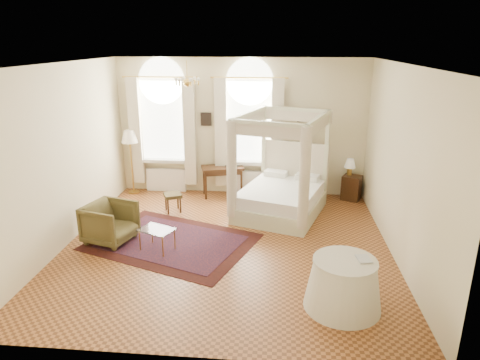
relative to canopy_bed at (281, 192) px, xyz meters
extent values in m
plane|color=#A35F2F|center=(-0.99, -1.63, -0.51)|extent=(6.00, 6.00, 0.00)
plane|color=beige|center=(-0.99, 1.37, 1.14)|extent=(6.00, 0.00, 6.00)
plane|color=beige|center=(-0.99, -4.63, 1.14)|extent=(6.00, 0.00, 6.00)
plane|color=beige|center=(-3.99, -1.63, 1.14)|extent=(0.00, 6.00, 6.00)
plane|color=beige|center=(2.01, -1.63, 1.14)|extent=(0.00, 6.00, 6.00)
plane|color=white|center=(-0.99, -1.63, 2.79)|extent=(6.00, 6.00, 0.00)
cube|color=white|center=(-2.89, 1.34, 1.29)|extent=(1.10, 0.04, 1.90)
cylinder|color=white|center=(-2.89, 1.34, 2.24)|extent=(1.10, 0.04, 1.10)
cube|color=white|center=(-2.89, 1.25, 0.30)|extent=(1.32, 0.24, 0.08)
cube|color=beige|center=(-3.56, 1.17, 1.04)|extent=(0.28, 0.14, 2.60)
cube|color=beige|center=(-2.22, 1.17, 1.04)|extent=(0.28, 0.14, 2.60)
cube|color=white|center=(-2.89, 1.27, -0.21)|extent=(1.00, 0.12, 0.58)
cube|color=white|center=(-0.79, 1.34, 1.29)|extent=(1.10, 0.04, 1.90)
cylinder|color=white|center=(-0.79, 1.34, 2.24)|extent=(1.10, 0.04, 1.10)
cube|color=white|center=(-0.79, 1.25, 0.30)|extent=(1.32, 0.24, 0.08)
cube|color=beige|center=(-1.46, 1.17, 1.04)|extent=(0.28, 0.14, 2.60)
cube|color=beige|center=(-0.12, 1.17, 1.04)|extent=(0.28, 0.14, 2.60)
cube|color=white|center=(-0.79, 1.27, -0.21)|extent=(1.00, 0.12, 0.58)
cylinder|color=gold|center=(-1.89, -0.43, 2.59)|extent=(0.02, 0.02, 0.40)
sphere|color=gold|center=(-1.89, -0.43, 2.37)|extent=(0.16, 0.16, 0.16)
sphere|color=beige|center=(-1.67, -0.43, 2.44)|extent=(0.07, 0.07, 0.07)
sphere|color=beige|center=(-1.78, -0.24, 2.44)|extent=(0.07, 0.07, 0.07)
sphere|color=beige|center=(-2.00, -0.24, 2.44)|extent=(0.07, 0.07, 0.07)
sphere|color=beige|center=(-2.11, -0.43, 2.44)|extent=(0.07, 0.07, 0.07)
sphere|color=beige|center=(-2.00, -0.62, 2.44)|extent=(0.07, 0.07, 0.07)
sphere|color=beige|center=(-1.78, -0.62, 2.44)|extent=(0.07, 0.07, 0.07)
cube|color=black|center=(-1.84, 1.34, 1.34)|extent=(0.26, 0.03, 0.32)
cube|color=black|center=(0.46, 1.34, 1.44)|extent=(0.22, 0.03, 0.26)
cube|color=beige|center=(0.00, 0.01, -0.33)|extent=(2.15, 2.40, 0.34)
cube|color=white|center=(0.00, 0.01, -0.03)|extent=(2.03, 2.28, 0.27)
cube|color=beige|center=(0.30, 0.92, 0.35)|extent=(1.56, 0.57, 1.14)
cube|color=beige|center=(-0.42, 1.14, 0.59)|extent=(0.11, 0.11, 2.18)
cube|color=beige|center=(1.01, 0.67, 0.59)|extent=(0.11, 0.11, 2.18)
cube|color=beige|center=(-1.00, -0.65, 0.59)|extent=(0.11, 0.11, 2.18)
cube|color=beige|center=(0.42, -1.11, 0.59)|extent=(0.11, 0.11, 2.18)
cube|color=beige|center=(0.30, 0.91, 1.68)|extent=(1.56, 0.57, 0.08)
cube|color=beige|center=(-0.29, -0.88, 1.68)|extent=(1.56, 0.57, 0.08)
cube|color=beige|center=(-0.71, 0.25, 1.68)|extent=(0.69, 1.92, 0.08)
cube|color=beige|center=(0.72, -0.22, 1.68)|extent=(0.69, 1.92, 0.08)
cube|color=beige|center=(0.30, 0.91, 1.55)|extent=(1.60, 0.56, 0.27)
cube|color=beige|center=(-0.29, -0.88, 1.55)|extent=(1.60, 0.56, 0.27)
cube|color=beige|center=(-0.71, 0.25, 1.55)|extent=(0.67, 1.96, 0.27)
cube|color=beige|center=(0.72, -0.22, 1.55)|extent=(0.67, 1.96, 0.27)
cylinder|color=beige|center=(-1.00, -0.65, 0.68)|extent=(0.21, 0.21, 1.99)
cylinder|color=beige|center=(0.42, -1.11, 0.68)|extent=(0.21, 0.21, 1.99)
cube|color=#38200F|center=(1.70, 1.07, -0.21)|extent=(0.54, 0.52, 0.59)
cylinder|color=gold|center=(1.64, 1.15, 0.19)|extent=(0.12, 0.12, 0.19)
cone|color=beige|center=(1.64, 1.15, 0.38)|extent=(0.27, 0.27, 0.21)
cube|color=#38200F|center=(-1.42, 1.07, 0.21)|extent=(1.10, 0.77, 0.06)
cube|color=#38200F|center=(-1.42, 1.07, 0.12)|extent=(0.97, 0.65, 0.10)
cylinder|color=#38200F|center=(-1.90, 1.14, -0.16)|extent=(0.05, 0.05, 0.69)
cylinder|color=#38200F|center=(-1.06, 1.38, -0.16)|extent=(0.05, 0.05, 0.69)
cylinder|color=#38200F|center=(-1.79, 0.76, -0.16)|extent=(0.05, 0.05, 0.69)
cylinder|color=#38200F|center=(-0.95, 1.00, -0.16)|extent=(0.05, 0.05, 0.69)
imported|color=black|center=(-1.20, 1.11, 0.25)|extent=(0.34, 0.23, 0.03)
cube|color=#4A3B1F|center=(-2.39, -0.07, -0.12)|extent=(0.49, 0.49, 0.07)
cylinder|color=#38200F|center=(-2.46, -0.25, -0.33)|extent=(0.04, 0.04, 0.35)
cylinder|color=#38200F|center=(-2.21, -0.13, -0.33)|extent=(0.04, 0.04, 0.35)
cylinder|color=#38200F|center=(-2.58, 0.00, -0.33)|extent=(0.04, 0.04, 0.35)
cylinder|color=#38200F|center=(-2.33, 0.12, -0.33)|extent=(0.04, 0.04, 0.35)
imported|color=#4D4321|center=(-3.21, -1.65, -0.12)|extent=(1.04, 1.02, 0.76)
cube|color=silver|center=(-2.23, -1.93, -0.10)|extent=(0.73, 0.63, 0.02)
cylinder|color=gold|center=(-2.54, -1.98, -0.30)|extent=(0.02, 0.02, 0.41)
cylinder|color=gold|center=(-2.06, -2.19, -0.30)|extent=(0.02, 0.02, 0.41)
cylinder|color=gold|center=(-2.41, -1.67, -0.30)|extent=(0.02, 0.02, 0.41)
cylinder|color=gold|center=(-1.92, -1.88, -0.30)|extent=(0.02, 0.02, 0.41)
cylinder|color=gold|center=(-3.69, 1.07, -0.49)|extent=(0.28, 0.28, 0.03)
cylinder|color=gold|center=(-3.69, 1.07, 0.19)|extent=(0.04, 0.04, 1.40)
cone|color=beige|center=(-3.69, 1.07, 0.94)|extent=(0.41, 0.41, 0.30)
cube|color=#3D130E|center=(-2.05, -1.59, -0.50)|extent=(3.49, 3.00, 0.01)
cube|color=black|center=(-2.05, -1.59, -0.50)|extent=(2.90, 2.41, 0.01)
cone|color=#EDE6CE|center=(0.90, -3.41, -0.15)|extent=(1.10, 1.10, 0.71)
cylinder|color=#EDE6CE|center=(0.90, -3.41, 0.23)|extent=(0.90, 0.90, 0.04)
imported|color=black|center=(1.06, -3.39, 0.26)|extent=(0.22, 0.27, 0.02)
camera|label=1|loc=(-0.09, -8.83, 3.17)|focal=32.00mm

